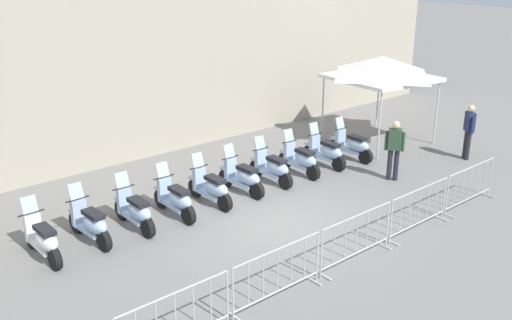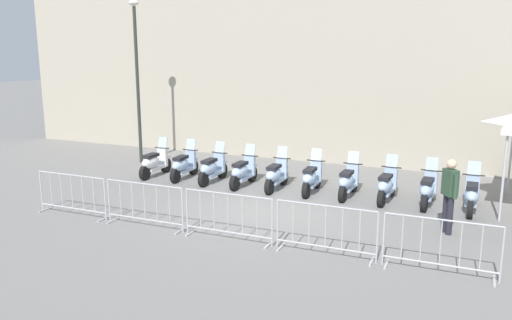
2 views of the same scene
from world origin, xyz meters
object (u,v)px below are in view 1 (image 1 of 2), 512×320
at_px(motorcycle_1, 91,224).
at_px(motorcycle_6, 272,168).
at_px(motorcycle_3, 176,199).
at_px(motorcycle_7, 301,160).
at_px(motorcycle_8, 326,152).
at_px(motorcycle_2, 135,211).
at_px(barrier_segment_3, 419,210).
at_px(canopy_tent, 382,68).
at_px(officer_near_row_end, 394,147).
at_px(officer_mid_plaza, 469,129).
at_px(barrier_segment_2, 356,239).
at_px(barrier_segment_4, 470,186).
at_px(motorcycle_4, 211,188).
at_px(motorcycle_9, 352,145).
at_px(motorcycle_0, 43,240).
at_px(motorcycle_5, 243,177).
at_px(barrier_segment_1, 278,275).

xyz_separation_m(motorcycle_1, motorcycle_6, (5.37, 0.60, 0.00)).
xyz_separation_m(motorcycle_3, motorcycle_7, (4.29, 0.54, 0.00)).
xyz_separation_m(motorcycle_3, motorcycle_8, (5.36, 0.67, 0.00)).
distance_m(motorcycle_2, motorcycle_7, 5.40).
relative_size(barrier_segment_3, canopy_tent, 0.71).
xyz_separation_m(motorcycle_7, officer_near_row_end, (1.89, -1.79, 0.53)).
xyz_separation_m(officer_near_row_end, officer_mid_plaza, (3.26, -0.04, 0.00)).
height_order(barrier_segment_2, officer_near_row_end, officer_near_row_end).
relative_size(motorcycle_7, barrier_segment_4, 0.82).
bearing_deg(canopy_tent, motorcycle_7, -165.63).
bearing_deg(barrier_segment_2, motorcycle_4, 103.32).
bearing_deg(officer_mid_plaza, motorcycle_9, 146.48).
height_order(motorcycle_0, motorcycle_1, same).
distance_m(motorcycle_5, motorcycle_9, 4.32).
bearing_deg(barrier_segment_1, barrier_segment_3, 6.15).
relative_size(motorcycle_9, barrier_segment_1, 0.82).
distance_m(motorcycle_8, barrier_segment_4, 4.40).
bearing_deg(officer_near_row_end, motorcycle_1, 172.49).
relative_size(motorcycle_2, barrier_segment_3, 0.82).
height_order(motorcycle_5, barrier_segment_1, motorcycle_5).
height_order(motorcycle_6, motorcycle_8, same).
relative_size(motorcycle_1, officer_mid_plaza, 0.99).
height_order(motorcycle_3, barrier_segment_4, motorcycle_3).
relative_size(motorcycle_3, barrier_segment_2, 0.82).
xyz_separation_m(motorcycle_7, barrier_segment_1, (-4.40, -4.84, 0.07)).
height_order(motorcycle_1, motorcycle_2, same).
bearing_deg(canopy_tent, barrier_segment_3, -127.93).
bearing_deg(barrier_segment_1, canopy_tent, 34.53).
bearing_deg(barrier_segment_1, motorcycle_9, 37.22).
xyz_separation_m(barrier_segment_1, officer_mid_plaza, (9.55, 3.01, 0.46)).
relative_size(motorcycle_8, barrier_segment_1, 0.82).
xyz_separation_m(barrier_segment_3, officer_near_row_end, (1.93, 2.58, 0.46)).
height_order(motorcycle_5, canopy_tent, canopy_tent).
bearing_deg(barrier_segment_4, motorcycle_4, 145.08).
relative_size(barrier_segment_1, barrier_segment_2, 1.00).
bearing_deg(barrier_segment_2, motorcycle_3, 116.99).
bearing_deg(motorcycle_1, officer_near_row_end, -7.51).
relative_size(motorcycle_6, barrier_segment_3, 0.82).
relative_size(motorcycle_0, barrier_segment_1, 0.82).
bearing_deg(motorcycle_9, motorcycle_0, -174.03).
relative_size(motorcycle_2, motorcycle_6, 1.00).
bearing_deg(motorcycle_9, motorcycle_2, -174.18).
bearing_deg(officer_near_row_end, canopy_tent, 51.07).
xyz_separation_m(motorcycle_1, motorcycle_2, (1.08, 0.06, 0.00)).
bearing_deg(motorcycle_9, motorcycle_8, -179.19).
bearing_deg(officer_near_row_end, motorcycle_2, 170.89).
bearing_deg(officer_mid_plaza, motorcycle_5, 167.56).
xyz_separation_m(motorcycle_3, barrier_segment_2, (2.07, -4.07, 0.07)).
distance_m(motorcycle_0, barrier_segment_1, 5.05).
height_order(motorcycle_1, motorcycle_5, same).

